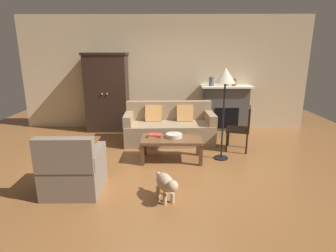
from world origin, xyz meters
name	(u,v)px	position (x,y,z in m)	size (l,w,h in m)	color
ground_plane	(161,165)	(0.00, 0.00, 0.00)	(9.60, 9.60, 0.00)	brown
back_wall	(164,73)	(0.00, 2.55, 1.40)	(7.20, 0.10, 2.80)	beige
fireplace	(225,108)	(1.55, 2.30, 0.57)	(1.26, 0.48, 1.12)	#4C4947
armoire	(107,93)	(-1.40, 2.22, 0.96)	(1.06, 0.57, 1.91)	black
couch	(169,128)	(0.14, 1.30, 0.32)	(1.96, 0.94, 0.86)	#937A5B
coffee_table	(172,141)	(0.19, 0.24, 0.37)	(1.10, 0.60, 0.42)	brown
fruit_bowl	(174,136)	(0.23, 0.28, 0.45)	(0.30, 0.30, 0.07)	beige
book_stack	(155,136)	(-0.11, 0.29, 0.45)	(0.25, 0.19, 0.06)	gold
mantel_vase_slate	(212,81)	(1.17, 2.28, 1.23)	(0.13, 0.13, 0.21)	#565B66
mantel_vase_terracotta	(227,80)	(1.55, 2.28, 1.25)	(0.11, 0.11, 0.27)	#A86042
mantel_vase_bronze	(234,82)	(1.73, 2.28, 1.21)	(0.11, 0.11, 0.18)	olive
armchair_near_left	(73,171)	(-1.20, -0.96, 0.32)	(0.80, 0.79, 0.88)	#756656
side_chair_wooden	(243,126)	(1.60, 0.76, 0.51)	(0.55, 0.55, 0.90)	black
floor_lamp	(225,81)	(1.11, 0.31, 1.44)	(0.36, 0.36, 1.66)	black
dog	(166,184)	(0.11, -1.19, 0.25)	(0.34, 0.54, 0.39)	tan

